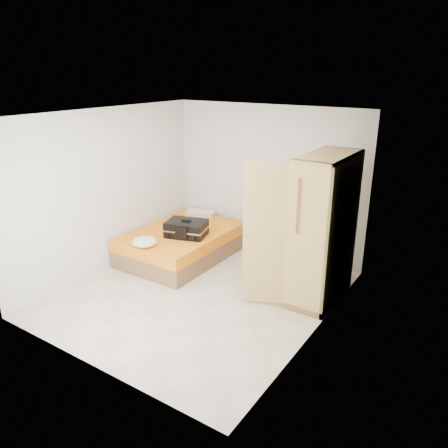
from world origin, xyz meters
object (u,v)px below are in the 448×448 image
Objects in this scene: suitcase at (186,228)px; person at (266,239)px; bed at (181,244)px; wardrobe at (319,233)px; round_cushion at (145,242)px.

person is at bearing -19.19° from suitcase.
bed is at bearing 133.08° from suitcase.
suitcase is (-2.27, -0.08, -0.37)m from wardrobe.
suitcase reaches higher than bed.
suitcase reaches higher than round_cushion.
wardrobe is 2.70m from round_cushion.
round_cushion is at bearing -162.46° from wardrobe.
wardrobe is 0.77m from person.
wardrobe reaches higher than suitcase.
person is (-0.73, -0.15, -0.21)m from wardrobe.
wardrobe reaches higher than person.
person is at bearing 19.92° from round_cushion.
round_cushion is at bearing -92.76° from bed.
wardrobe is 1.32× the size of person.
suitcase is (-1.54, 0.07, -0.17)m from person.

